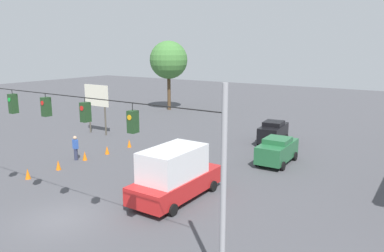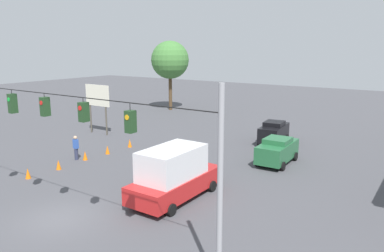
# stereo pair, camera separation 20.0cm
# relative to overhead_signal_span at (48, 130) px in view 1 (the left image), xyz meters

# --- Properties ---
(ground_plane) EXTENTS (140.00, 140.00, 0.00)m
(ground_plane) POSITION_rel_overhead_signal_span_xyz_m (-0.03, -0.29, -4.60)
(ground_plane) COLOR #47474C
(overhead_signal_span) EXTENTS (18.81, 0.38, 7.26)m
(overhead_signal_span) POSITION_rel_overhead_signal_span_xyz_m (0.00, 0.00, 0.00)
(overhead_signal_span) COLOR #939399
(overhead_signal_span) RESTS_ON ground_plane
(sedan_black_oncoming_deep) EXTENTS (2.25, 4.24, 1.98)m
(sedan_black_oncoming_deep) POSITION_rel_overhead_signal_span_xyz_m (-3.07, -20.35, -3.57)
(sedan_black_oncoming_deep) COLOR black
(sedan_black_oncoming_deep) RESTS_ON ground_plane
(box_truck_red_crossing_near) EXTENTS (2.63, 6.10, 2.97)m
(box_truck_red_crossing_near) POSITION_rel_overhead_signal_span_xyz_m (-3.23, -5.54, -3.14)
(box_truck_red_crossing_near) COLOR red
(box_truck_red_crossing_near) RESTS_ON ground_plane
(sedan_green_oncoming_far) EXTENTS (2.18, 4.35, 1.91)m
(sedan_green_oncoming_far) POSITION_rel_overhead_signal_span_xyz_m (-5.52, -15.00, -3.61)
(sedan_green_oncoming_far) COLOR #236038
(sedan_green_oncoming_far) RESTS_ON ground_plane
(traffic_cone_nearest) EXTENTS (0.35, 0.35, 0.69)m
(traffic_cone_nearest) POSITION_rel_overhead_signal_span_xyz_m (6.60, -2.83, -4.26)
(traffic_cone_nearest) COLOR orange
(traffic_cone_nearest) RESTS_ON ground_plane
(traffic_cone_second) EXTENTS (0.35, 0.35, 0.69)m
(traffic_cone_second) POSITION_rel_overhead_signal_span_xyz_m (6.51, -5.10, -4.26)
(traffic_cone_second) COLOR orange
(traffic_cone_second) RESTS_ON ground_plane
(traffic_cone_third) EXTENTS (0.35, 0.35, 0.69)m
(traffic_cone_third) POSITION_rel_overhead_signal_span_xyz_m (6.77, -7.64, -4.26)
(traffic_cone_third) COLOR orange
(traffic_cone_third) RESTS_ON ground_plane
(traffic_cone_fourth) EXTENTS (0.35, 0.35, 0.69)m
(traffic_cone_fourth) POSITION_rel_overhead_signal_span_xyz_m (6.59, -9.74, -4.26)
(traffic_cone_fourth) COLOR orange
(traffic_cone_fourth) RESTS_ON ground_plane
(traffic_cone_fifth) EXTENTS (0.35, 0.35, 0.69)m
(traffic_cone_fifth) POSITION_rel_overhead_signal_span_xyz_m (6.58, -12.28, -4.26)
(traffic_cone_fifth) COLOR orange
(traffic_cone_fifth) RESTS_ON ground_plane
(roadside_billboard) EXTENTS (3.13, 0.16, 4.81)m
(roadside_billboard) POSITION_rel_overhead_signal_span_xyz_m (12.61, -14.30, -1.19)
(roadside_billboard) COLOR #4C473D
(roadside_billboard) RESTS_ON ground_plane
(pedestrian) EXTENTS (0.40, 0.28, 1.85)m
(pedestrian) POSITION_rel_overhead_signal_span_xyz_m (7.38, -7.33, -3.66)
(pedestrian) COLOR #2D334C
(pedestrian) RESTS_ON ground_plane
(tree_horizon_left) EXTENTS (5.02, 5.02, 9.21)m
(tree_horizon_left) POSITION_rel_overhead_signal_span_xyz_m (15.61, -29.79, 2.06)
(tree_horizon_left) COLOR #4C3823
(tree_horizon_left) RESTS_ON ground_plane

